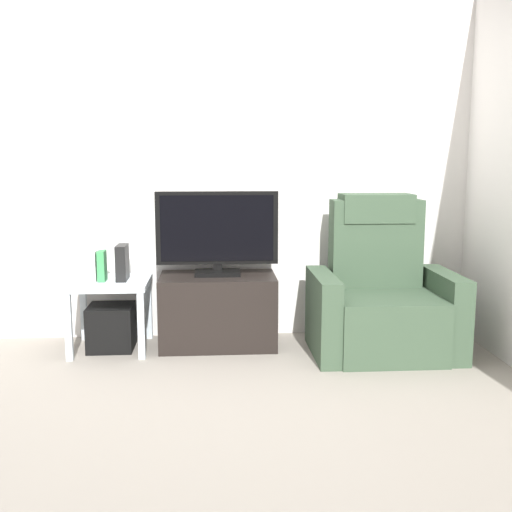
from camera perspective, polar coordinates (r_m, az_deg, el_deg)
name	(u,v)px	position (r m, az deg, el deg)	size (l,w,h in m)	color
ground_plane	(225,388)	(3.68, -2.93, -12.14)	(6.40, 6.40, 0.00)	gray
wall_back	(221,162)	(4.56, -3.32, 8.72)	(6.40, 0.06, 2.60)	silver
tv_stand	(218,310)	(4.39, -3.56, -5.07)	(0.82, 0.48, 0.51)	black
television	(217,231)	(4.30, -3.64, 2.30)	(0.86, 0.20, 0.59)	black
recliner_armchair	(381,298)	(4.33, 11.61, -3.87)	(0.98, 0.78, 1.08)	#384C38
side_table	(110,291)	(4.39, -13.44, -3.23)	(0.54, 0.54, 0.49)	silver
subwoofer_box	(111,327)	(4.45, -13.32, -6.46)	(0.31, 0.31, 0.31)	black
book_leftmost	(94,266)	(4.35, -14.88, -0.91)	(0.04, 0.10, 0.21)	white
book_middle	(102,266)	(4.34, -14.14, -0.90)	(0.05, 0.12, 0.21)	#388C4C
game_console	(122,262)	(4.34, -12.35, -0.59)	(0.07, 0.20, 0.25)	black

